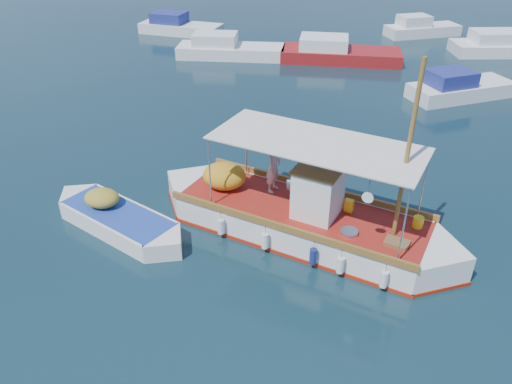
# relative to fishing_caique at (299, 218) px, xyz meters

# --- Properties ---
(ground) EXTENTS (160.00, 160.00, 0.00)m
(ground) POSITION_rel_fishing_caique_xyz_m (-0.35, -0.06, -0.59)
(ground) COLOR black
(ground) RESTS_ON ground
(fishing_caique) EXTENTS (10.61, 4.89, 6.69)m
(fishing_caique) POSITION_rel_fishing_caique_xyz_m (0.00, 0.00, 0.00)
(fishing_caique) COLOR white
(fishing_caique) RESTS_ON ground
(dinghy) EXTENTS (5.45, 3.18, 1.44)m
(dinghy) POSITION_rel_fishing_caique_xyz_m (-6.09, -1.18, -0.29)
(dinghy) COLOR white
(dinghy) RESTS_ON ground
(bg_boat_nw) EXTENTS (7.60, 3.39, 1.80)m
(bg_boat_nw) POSITION_rel_fishing_caique_xyz_m (-8.20, 19.37, -0.10)
(bg_boat_nw) COLOR silver
(bg_boat_nw) RESTS_ON ground
(bg_boat_n) EXTENTS (8.14, 3.45, 1.80)m
(bg_boat_n) POSITION_rel_fishing_caique_xyz_m (-0.75, 20.24, -0.10)
(bg_boat_n) COLOR maroon
(bg_boat_n) RESTS_ON ground
(bg_boat_ne) EXTENTS (6.15, 5.06, 1.80)m
(bg_boat_ne) POSITION_rel_fishing_caique_xyz_m (6.53, 14.86, -0.10)
(bg_boat_ne) COLOR silver
(bg_boat_ne) RESTS_ON ground
(bg_boat_e) EXTENTS (8.65, 4.63, 1.80)m
(bg_boat_e) POSITION_rel_fishing_caique_xyz_m (10.82, 24.80, -0.10)
(bg_boat_e) COLOR silver
(bg_boat_e) RESTS_ON ground
(bg_boat_far_w) EXTENTS (6.73, 2.85, 1.80)m
(bg_boat_far_w) POSITION_rel_fishing_caique_xyz_m (-13.93, 24.77, -0.10)
(bg_boat_far_w) COLOR silver
(bg_boat_far_w) RESTS_ON ground
(bg_boat_far_n) EXTENTS (6.09, 4.54, 1.80)m
(bg_boat_far_n) POSITION_rel_fishing_caique_xyz_m (4.98, 28.62, -0.10)
(bg_boat_far_n) COLOR silver
(bg_boat_far_n) RESTS_ON ground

